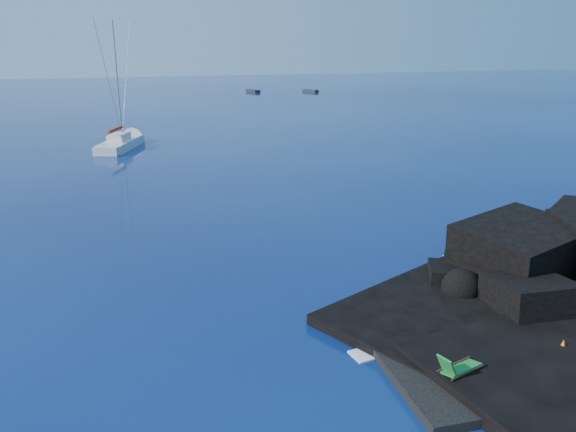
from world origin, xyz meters
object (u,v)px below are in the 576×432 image
(deck_chair, at_px, (462,362))
(marker_cone, at_px, (563,346))
(sunbather, at_px, (472,342))
(sailboat, at_px, (122,148))
(distant_boat_b, at_px, (310,92))
(distant_boat_a, at_px, (253,92))

(deck_chair, xyz_separation_m, marker_cone, (4.45, 0.08, -0.32))
(sunbather, bearing_deg, marker_cone, -56.19)
(sunbather, distance_m, marker_cone, 3.18)
(sailboat, distance_m, distant_boat_b, 81.70)
(distant_boat_b, bearing_deg, deck_chair, -133.62)
(sunbather, height_order, distant_boat_b, sunbather)
(marker_cone, distance_m, distant_boat_a, 122.97)
(distant_boat_a, bearing_deg, sunbather, -116.13)
(sailboat, bearing_deg, sunbather, -56.94)
(deck_chair, height_order, marker_cone, deck_chair)
(distant_boat_a, relative_size, distant_boat_b, 1.06)
(sailboat, distance_m, deck_chair, 51.56)
(sunbather, xyz_separation_m, distant_boat_b, (40.58, 114.61, -0.51))
(sailboat, xyz_separation_m, deck_chair, (7.15, -51.05, 0.92))
(sunbather, relative_size, marker_cone, 3.44)
(sunbather, height_order, distant_boat_a, sunbather)
(distant_boat_a, bearing_deg, distant_boat_b, -31.64)
(deck_chair, bearing_deg, sailboat, 84.68)
(sailboat, xyz_separation_m, distant_boat_b, (49.36, 65.11, 0.00))
(sailboat, bearing_deg, distant_boat_b, 75.83)
(sailboat, height_order, sunbather, sailboat)
(sailboat, distance_m, marker_cone, 52.28)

